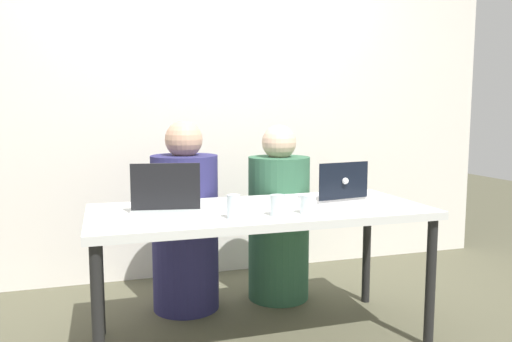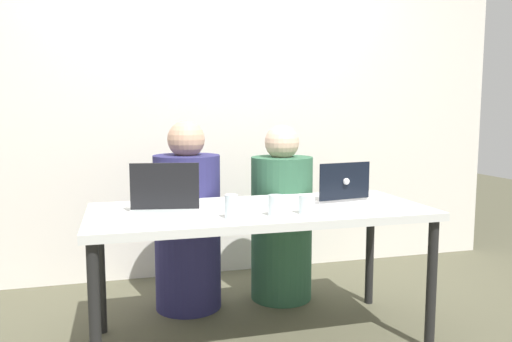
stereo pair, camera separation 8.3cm
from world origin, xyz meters
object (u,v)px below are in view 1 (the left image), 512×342
at_px(water_glass_left, 234,208).
at_px(person_on_right, 279,222).
at_px(water_glass_center, 278,207).
at_px(laptop_front_left, 165,206).
at_px(laptop_back_right, 336,192).
at_px(water_glass_right, 308,205).
at_px(laptop_back_left, 164,200).
at_px(person_on_left, 185,226).

bearing_deg(water_glass_left, person_on_right, 57.14).
xyz_separation_m(person_on_right, water_glass_center, (-0.28, -0.76, 0.26)).
height_order(person_on_right, laptop_front_left, person_on_right).
height_order(laptop_back_right, water_glass_right, laptop_back_right).
xyz_separation_m(water_glass_center, water_glass_left, (-0.21, -0.00, 0.00)).
bearing_deg(laptop_front_left, water_glass_left, -14.24).
relative_size(laptop_back_left, water_glass_left, 2.93).
xyz_separation_m(water_glass_right, water_glass_left, (-0.37, -0.01, 0.01)).
xyz_separation_m(laptop_back_left, water_glass_center, (0.49, -0.31, -0.00)).
distance_m(water_glass_center, water_glass_left, 0.21).
relative_size(laptop_front_left, water_glass_right, 4.06).
height_order(person_on_left, laptop_back_left, person_on_left).
height_order(laptop_back_left, water_glass_left, laptop_back_left).
xyz_separation_m(laptop_front_left, laptop_back_right, (0.96, 0.17, -0.01)).
bearing_deg(water_glass_center, laptop_front_left, 165.54).
relative_size(laptop_front_left, water_glass_center, 3.70).
relative_size(laptop_back_left, water_glass_center, 3.26).
height_order(person_on_left, water_glass_right, person_on_left).
bearing_deg(water_glass_left, laptop_back_left, 131.99).
distance_m(person_on_left, water_glass_right, 0.92).
bearing_deg(person_on_left, water_glass_center, 98.04).
distance_m(laptop_back_left, water_glass_right, 0.72).
bearing_deg(water_glass_right, person_on_right, 80.82).
distance_m(person_on_left, water_glass_left, 0.81).
xyz_separation_m(person_on_left, laptop_back_left, (-0.17, -0.45, 0.25)).
distance_m(person_on_left, laptop_back_right, 0.93).
relative_size(person_on_right, laptop_back_right, 3.22).
height_order(laptop_front_left, water_glass_left, laptop_front_left).
xyz_separation_m(laptop_front_left, water_glass_right, (0.66, -0.13, -0.01)).
relative_size(person_on_left, laptop_back_left, 3.53).
height_order(person_on_right, laptop_back_right, person_on_right).
height_order(laptop_back_right, laptop_back_left, laptop_back_right).
bearing_deg(laptop_back_right, person_on_left, -40.45).
bearing_deg(water_glass_center, laptop_back_right, 33.98).
height_order(person_on_left, laptop_front_left, person_on_left).
distance_m(laptop_back_right, water_glass_center, 0.54).
distance_m(person_on_right, laptop_back_right, 0.55).
xyz_separation_m(laptop_back_left, water_glass_left, (0.28, -0.31, 0.00)).
distance_m(laptop_back_right, water_glass_left, 0.73).
bearing_deg(laptop_back_right, laptop_front_left, 0.64).
bearing_deg(water_glass_right, person_on_left, 122.11).
bearing_deg(person_on_right, laptop_back_left, 19.88).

